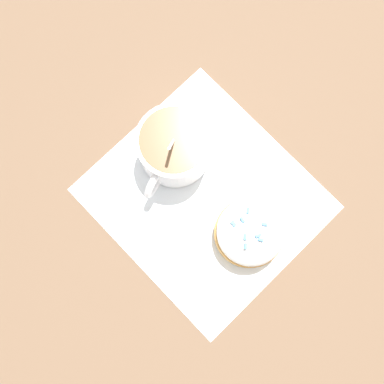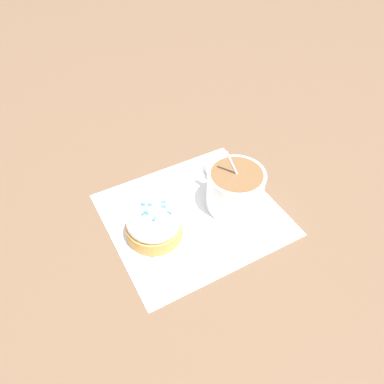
{
  "view_description": "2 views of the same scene",
  "coord_description": "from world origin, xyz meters",
  "views": [
    {
      "loc": [
        -0.06,
        0.07,
        0.6
      ],
      "look_at": [
        0.01,
        0.01,
        0.04
      ],
      "focal_mm": 42.0,
      "sensor_mm": 36.0,
      "label": 1
    },
    {
      "loc": [
        -0.17,
        -0.37,
        0.47
      ],
      "look_at": [
        0.01,
        0.02,
        0.04
      ],
      "focal_mm": 35.0,
      "sensor_mm": 36.0,
      "label": 2
    }
  ],
  "objects": [
    {
      "name": "ground_plane",
      "position": [
        0.0,
        0.0,
        0.0
      ],
      "size": [
        3.0,
        3.0,
        0.0
      ],
      "primitive_type": "plane",
      "color": "brown"
    },
    {
      "name": "paper_napkin",
      "position": [
        0.0,
        0.0,
        0.0
      ],
      "size": [
        0.29,
        0.27,
        0.0
      ],
      "color": "white",
      "rests_on": "ground_plane"
    },
    {
      "name": "coffee_cup",
      "position": [
        0.07,
        -0.01,
        0.04
      ],
      "size": [
        0.09,
        0.12,
        0.11
      ],
      "color": "white",
      "rests_on": "paper_napkin"
    },
    {
      "name": "frosted_pastry",
      "position": [
        -0.07,
        -0.01,
        0.03
      ],
      "size": [
        0.09,
        0.09,
        0.06
      ],
      "color": "#D19347",
      "rests_on": "paper_napkin"
    }
  ]
}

